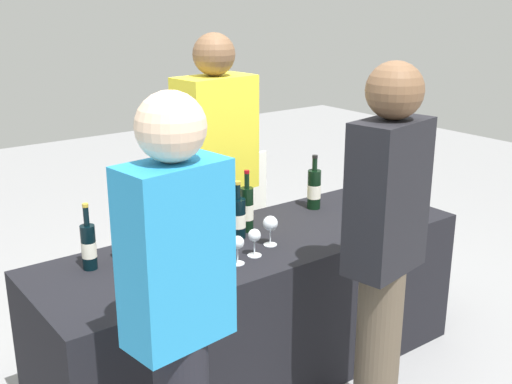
{
  "coord_description": "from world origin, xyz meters",
  "views": [
    {
      "loc": [
        -1.75,
        -2.33,
        1.91
      ],
      "look_at": [
        0.0,
        0.0,
        1.0
      ],
      "focal_mm": 44.25,
      "sensor_mm": 36.0,
      "label": 1
    }
  ],
  "objects_px": {
    "wine_glass_5": "(394,201)",
    "wine_glass_4": "(372,203)",
    "wine_bottle_4": "(217,218)",
    "wine_glass_1": "(237,244)",
    "wine_bottle_5": "(238,218)",
    "wine_bottle_7": "(314,189)",
    "wine_bottle_6": "(247,209)",
    "guest_0": "(178,313)",
    "menu_board": "(242,219)",
    "wine_bottle_3": "(194,225)",
    "wine_glass_2": "(254,237)",
    "wine_glass_0": "(209,243)",
    "wine_bottle_0": "(89,246)",
    "wine_glass_3": "(270,225)",
    "server_pouring": "(216,176)",
    "wine_bottle_2": "(153,232)",
    "guest_1": "(385,245)",
    "wine_bottle_1": "(126,240)"
  },
  "relations": [
    {
      "from": "guest_0",
      "to": "menu_board",
      "type": "height_order",
      "value": "guest_0"
    },
    {
      "from": "wine_bottle_7",
      "to": "guest_0",
      "type": "height_order",
      "value": "guest_0"
    },
    {
      "from": "wine_bottle_5",
      "to": "wine_glass_1",
      "type": "relative_size",
      "value": 2.18
    },
    {
      "from": "wine_bottle_7",
      "to": "wine_glass_3",
      "type": "height_order",
      "value": "wine_bottle_7"
    },
    {
      "from": "guest_0",
      "to": "wine_glass_1",
      "type": "bearing_deg",
      "value": 33.37
    },
    {
      "from": "wine_bottle_6",
      "to": "guest_1",
      "type": "height_order",
      "value": "guest_1"
    },
    {
      "from": "wine_bottle_0",
      "to": "server_pouring",
      "type": "xyz_separation_m",
      "value": [
        0.92,
        0.38,
        0.07
      ]
    },
    {
      "from": "wine_bottle_7",
      "to": "wine_bottle_6",
      "type": "bearing_deg",
      "value": -172.8
    },
    {
      "from": "wine_bottle_0",
      "to": "wine_glass_2",
      "type": "distance_m",
      "value": 0.74
    },
    {
      "from": "wine_bottle_5",
      "to": "wine_bottle_6",
      "type": "distance_m",
      "value": 0.1
    },
    {
      "from": "wine_bottle_2",
      "to": "wine_bottle_5",
      "type": "distance_m",
      "value": 0.45
    },
    {
      "from": "wine_glass_0",
      "to": "wine_glass_1",
      "type": "bearing_deg",
      "value": -31.61
    },
    {
      "from": "wine_bottle_3",
      "to": "server_pouring",
      "type": "distance_m",
      "value": 0.61
    },
    {
      "from": "wine_bottle_1",
      "to": "wine_bottle_5",
      "type": "distance_m",
      "value": 0.58
    },
    {
      "from": "wine_bottle_1",
      "to": "guest_0",
      "type": "xyz_separation_m",
      "value": [
        -0.21,
        -0.83,
        0.06
      ]
    },
    {
      "from": "guest_1",
      "to": "wine_glass_2",
      "type": "bearing_deg",
      "value": 101.24
    },
    {
      "from": "wine_bottle_2",
      "to": "wine_glass_1",
      "type": "height_order",
      "value": "wine_bottle_2"
    },
    {
      "from": "wine_bottle_2",
      "to": "wine_glass_0",
      "type": "bearing_deg",
      "value": -57.41
    },
    {
      "from": "wine_bottle_5",
      "to": "guest_0",
      "type": "xyz_separation_m",
      "value": [
        -0.79,
        -0.77,
        0.06
      ]
    },
    {
      "from": "wine_glass_5",
      "to": "wine_glass_4",
      "type": "bearing_deg",
      "value": 165.87
    },
    {
      "from": "wine_bottle_1",
      "to": "wine_bottle_2",
      "type": "relative_size",
      "value": 0.95
    },
    {
      "from": "wine_bottle_3",
      "to": "wine_bottle_6",
      "type": "bearing_deg",
      "value": 3.71
    },
    {
      "from": "guest_0",
      "to": "guest_1",
      "type": "bearing_deg",
      "value": -9.77
    },
    {
      "from": "wine_bottle_4",
      "to": "wine_glass_0",
      "type": "bearing_deg",
      "value": -129.72
    },
    {
      "from": "wine_bottle_7",
      "to": "wine_glass_2",
      "type": "relative_size",
      "value": 2.34
    },
    {
      "from": "wine_bottle_5",
      "to": "wine_bottle_7",
      "type": "distance_m",
      "value": 0.62
    },
    {
      "from": "wine_bottle_6",
      "to": "guest_1",
      "type": "distance_m",
      "value": 0.87
    },
    {
      "from": "wine_glass_2",
      "to": "wine_bottle_2",
      "type": "bearing_deg",
      "value": 143.49
    },
    {
      "from": "wine_bottle_7",
      "to": "wine_glass_5",
      "type": "height_order",
      "value": "wine_bottle_7"
    },
    {
      "from": "wine_bottle_0",
      "to": "wine_glass_1",
      "type": "distance_m",
      "value": 0.66
    },
    {
      "from": "wine_bottle_2",
      "to": "guest_0",
      "type": "xyz_separation_m",
      "value": [
        -0.33,
        -0.82,
        0.05
      ]
    },
    {
      "from": "wine_bottle_3",
      "to": "server_pouring",
      "type": "relative_size",
      "value": 0.18
    },
    {
      "from": "guest_1",
      "to": "menu_board",
      "type": "xyz_separation_m",
      "value": [
        0.51,
        1.71,
        -0.49
      ]
    },
    {
      "from": "wine_bottle_6",
      "to": "guest_0",
      "type": "height_order",
      "value": "guest_0"
    },
    {
      "from": "wine_glass_5",
      "to": "wine_glass_1",
      "type": "bearing_deg",
      "value": 179.68
    },
    {
      "from": "wine_bottle_0",
      "to": "wine_bottle_6",
      "type": "distance_m",
      "value": 0.83
    },
    {
      "from": "wine_bottle_1",
      "to": "server_pouring",
      "type": "xyz_separation_m",
      "value": [
        0.76,
        0.41,
        0.07
      ]
    },
    {
      "from": "wine_bottle_0",
      "to": "wine_bottle_4",
      "type": "bearing_deg",
      "value": -4.09
    },
    {
      "from": "wine_glass_0",
      "to": "server_pouring",
      "type": "xyz_separation_m",
      "value": [
        0.48,
        0.66,
        0.07
      ]
    },
    {
      "from": "wine_glass_1",
      "to": "wine_glass_5",
      "type": "distance_m",
      "value": 1.04
    },
    {
      "from": "wine_bottle_4",
      "to": "wine_bottle_6",
      "type": "relative_size",
      "value": 0.94
    },
    {
      "from": "wine_bottle_7",
      "to": "guest_1",
      "type": "xyz_separation_m",
      "value": [
        -0.45,
        -0.93,
        0.07
      ]
    },
    {
      "from": "wine_glass_5",
      "to": "server_pouring",
      "type": "distance_m",
      "value": 1.0
    },
    {
      "from": "wine_bottle_0",
      "to": "guest_1",
      "type": "distance_m",
      "value": 1.28
    },
    {
      "from": "wine_glass_4",
      "to": "menu_board",
      "type": "distance_m",
      "value": 1.21
    },
    {
      "from": "wine_bottle_5",
      "to": "wine_bottle_7",
      "type": "relative_size",
      "value": 0.95
    },
    {
      "from": "menu_board",
      "to": "wine_bottle_3",
      "type": "bearing_deg",
      "value": -146.08
    },
    {
      "from": "wine_bottle_5",
      "to": "wine_bottle_0",
      "type": "bearing_deg",
      "value": 173.37
    },
    {
      "from": "wine_bottle_4",
      "to": "wine_glass_1",
      "type": "relative_size",
      "value": 2.27
    },
    {
      "from": "wine_bottle_5",
      "to": "guest_0",
      "type": "bearing_deg",
      "value": -135.46
    }
  ]
}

